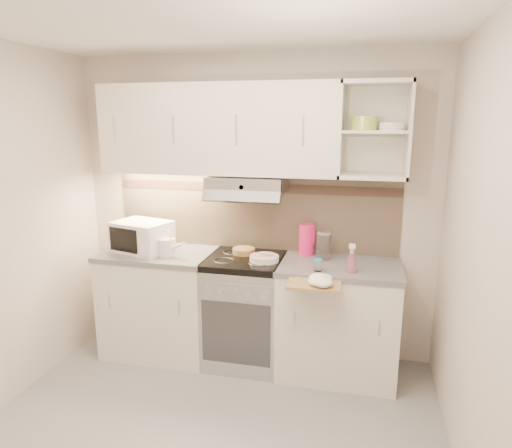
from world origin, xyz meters
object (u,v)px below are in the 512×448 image
(pink_pitcher, at_px, (307,239))
(cutting_board, at_px, (314,282))
(plate_stack, at_px, (264,258))
(glass_jar, at_px, (324,245))
(watering_can, at_px, (167,246))
(spray_bottle, at_px, (352,260))
(electric_range, at_px, (245,310))
(microwave, at_px, (142,236))

(pink_pitcher, xyz_separation_m, cutting_board, (0.13, -0.56, -0.16))
(pink_pitcher, bearing_deg, plate_stack, -123.06)
(glass_jar, bearing_deg, watering_can, -171.00)
(pink_pitcher, relative_size, cutting_board, 0.69)
(spray_bottle, bearing_deg, electric_range, 163.68)
(glass_jar, bearing_deg, microwave, -175.44)
(spray_bottle, distance_m, cutting_board, 0.33)
(electric_range, relative_size, plate_stack, 3.95)
(plate_stack, distance_m, spray_bottle, 0.68)
(plate_stack, bearing_deg, pink_pitcher, 40.86)
(glass_jar, distance_m, cutting_board, 0.48)
(spray_bottle, relative_size, cutting_board, 0.61)
(spray_bottle, bearing_deg, plate_stack, 165.63)
(watering_can, relative_size, plate_stack, 1.10)
(microwave, relative_size, pink_pitcher, 2.05)
(watering_can, bearing_deg, plate_stack, 17.45)
(microwave, bearing_deg, watering_can, -0.81)
(microwave, relative_size, plate_stack, 2.27)
(plate_stack, bearing_deg, watering_can, -177.27)
(cutting_board, bearing_deg, watering_can, 167.14)
(microwave, xyz_separation_m, spray_bottle, (1.72, -0.14, -0.04))
(electric_range, distance_m, plate_stack, 0.50)
(microwave, bearing_deg, pink_pitcher, 24.77)
(plate_stack, height_order, cutting_board, plate_stack)
(cutting_board, bearing_deg, glass_jar, 86.45)
(watering_can, bearing_deg, pink_pitcher, 29.82)
(watering_can, height_order, spray_bottle, spray_bottle)
(microwave, relative_size, watering_can, 2.06)
(electric_range, xyz_separation_m, watering_can, (-0.62, -0.09, 0.53))
(electric_range, height_order, watering_can, watering_can)
(plate_stack, xyz_separation_m, pink_pitcher, (0.30, 0.26, 0.11))
(watering_can, bearing_deg, cutting_board, 2.50)
(glass_jar, xyz_separation_m, spray_bottle, (0.22, -0.26, -0.03))
(watering_can, xyz_separation_m, plate_stack, (0.79, 0.04, -0.06))
(watering_can, xyz_separation_m, cutting_board, (1.22, -0.26, -0.11))
(microwave, distance_m, glass_jar, 1.50)
(plate_stack, height_order, spray_bottle, spray_bottle)
(electric_range, distance_m, spray_bottle, 1.01)
(watering_can, distance_m, plate_stack, 0.80)
(electric_range, relative_size, glass_jar, 3.97)
(plate_stack, xyz_separation_m, spray_bottle, (0.67, -0.10, 0.07))
(watering_can, relative_size, pink_pitcher, 0.99)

